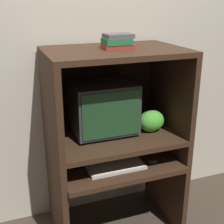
% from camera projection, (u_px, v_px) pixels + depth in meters
% --- Properties ---
extents(wall_back, '(6.00, 0.06, 2.60)m').
position_uv_depth(wall_back, '(98.00, 60.00, 2.46)').
color(wall_back, beige).
rests_on(wall_back, ground_plane).
extents(desk_base, '(0.95, 0.66, 0.63)m').
position_uv_depth(desk_base, '(117.00, 187.00, 2.40)').
color(desk_base, '#382316').
rests_on(desk_base, ground_plane).
extents(desk_monitor_shelf, '(0.95, 0.64, 0.19)m').
position_uv_depth(desk_monitor_shelf, '(115.00, 139.00, 2.31)').
color(desk_monitor_shelf, '#382316').
rests_on(desk_monitor_shelf, desk_base).
extents(hutch_upper, '(0.95, 0.64, 0.62)m').
position_uv_depth(hutch_upper, '(113.00, 78.00, 2.18)').
color(hutch_upper, '#382316').
rests_on(hutch_upper, desk_monitor_shelf).
extents(crt_monitor, '(0.45, 0.42, 0.38)m').
position_uv_depth(crt_monitor, '(102.00, 106.00, 2.27)').
color(crt_monitor, '#333338').
rests_on(crt_monitor, desk_monitor_shelf).
extents(keyboard, '(0.41, 0.16, 0.03)m').
position_uv_depth(keyboard, '(116.00, 167.00, 2.19)').
color(keyboard, beige).
rests_on(keyboard, desk_base).
extents(mouse, '(0.07, 0.05, 0.03)m').
position_uv_depth(mouse, '(153.00, 161.00, 2.26)').
color(mouse, '#28282B').
rests_on(mouse, desk_base).
extents(snack_bag, '(0.20, 0.15, 0.16)m').
position_uv_depth(snack_bag, '(151.00, 121.00, 2.31)').
color(snack_bag, green).
rests_on(snack_bag, desk_monitor_shelf).
extents(book_stack, '(0.20, 0.15, 0.10)m').
position_uv_depth(book_stack, '(117.00, 41.00, 2.06)').
color(book_stack, maroon).
rests_on(book_stack, hutch_upper).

